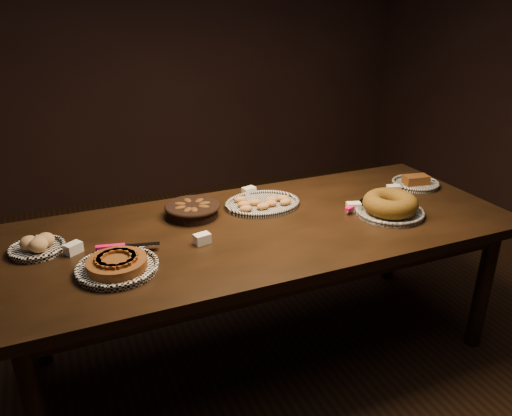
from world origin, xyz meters
name	(u,v)px	position (x,y,z in m)	size (l,w,h in m)	color
ground	(264,351)	(0.00, 0.00, 0.00)	(5.00, 5.00, 0.00)	black
buffet_table	(265,238)	(0.00, 0.00, 0.68)	(2.40, 1.00, 0.75)	black
apple_tart_plate	(117,265)	(-0.71, -0.16, 0.77)	(0.36, 0.35, 0.06)	white
madeleine_platter	(262,203)	(0.08, 0.21, 0.77)	(0.39, 0.32, 0.04)	black
bundt_cake_plate	(390,206)	(0.62, -0.13, 0.79)	(0.38, 0.38, 0.11)	black
croissant_basket	(192,209)	(-0.29, 0.23, 0.79)	(0.31, 0.31, 0.07)	black
bread_roll_plate	(38,246)	(-1.00, 0.13, 0.78)	(0.23, 0.23, 0.07)	white
loaf_plate	(416,183)	(1.01, 0.14, 0.77)	(0.26, 0.26, 0.06)	black
tent_cards	(264,212)	(0.04, 0.09, 0.77)	(1.76, 0.51, 0.04)	white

